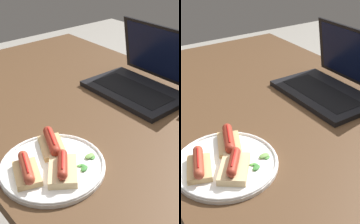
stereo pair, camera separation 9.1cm
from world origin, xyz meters
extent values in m
cube|color=#4C331E|center=(0.00, 0.00, 0.74)|extent=(1.41, 0.88, 0.04)
cylinder|color=#4C331E|center=(-0.61, 0.35, 0.36)|extent=(0.05, 0.05, 0.72)
cube|color=black|center=(0.05, 0.18, 0.76)|extent=(0.36, 0.23, 0.02)
cube|color=black|center=(0.05, 0.16, 0.77)|extent=(0.29, 0.12, 0.00)
cube|color=black|center=(0.05, 0.31, 0.88)|extent=(0.36, 0.05, 0.21)
cube|color=#0C1433|center=(0.05, 0.30, 0.88)|extent=(0.32, 0.04, 0.19)
cylinder|color=white|center=(0.21, -0.29, 0.76)|extent=(0.27, 0.27, 0.01)
torus|color=white|center=(0.21, -0.29, 0.77)|extent=(0.26, 0.26, 0.01)
cube|color=tan|center=(0.15, -0.25, 0.77)|extent=(0.12, 0.09, 0.01)
cylinder|color=maroon|center=(0.15, -0.25, 0.79)|extent=(0.10, 0.06, 0.03)
sphere|color=maroon|center=(0.20, -0.27, 0.79)|extent=(0.03, 0.03, 0.03)
sphere|color=maroon|center=(0.11, -0.23, 0.79)|extent=(0.03, 0.03, 0.03)
cylinder|color=red|center=(0.15, -0.25, 0.80)|extent=(0.08, 0.03, 0.01)
cube|color=#D6B784|center=(0.25, -0.29, 0.77)|extent=(0.13, 0.12, 0.02)
cylinder|color=maroon|center=(0.25, -0.29, 0.79)|extent=(0.08, 0.06, 0.02)
sphere|color=maroon|center=(0.22, -0.26, 0.79)|extent=(0.02, 0.02, 0.02)
sphere|color=maroon|center=(0.28, -0.31, 0.79)|extent=(0.02, 0.02, 0.02)
cylinder|color=red|center=(0.25, -0.29, 0.81)|extent=(0.06, 0.04, 0.00)
cube|color=tan|center=(0.20, -0.36, 0.77)|extent=(0.11, 0.09, 0.01)
cylinder|color=#9E3D28|center=(0.20, -0.36, 0.79)|extent=(0.09, 0.05, 0.03)
sphere|color=#9E3D28|center=(0.24, -0.37, 0.79)|extent=(0.03, 0.03, 0.03)
sphere|color=#9E3D28|center=(0.16, -0.34, 0.79)|extent=(0.03, 0.03, 0.03)
cylinder|color=red|center=(0.20, -0.36, 0.80)|extent=(0.07, 0.03, 0.00)
ellipsoid|color=#4C8E3D|center=(0.26, -0.24, 0.77)|extent=(0.02, 0.02, 0.00)
ellipsoid|color=#709E4C|center=(0.24, -0.20, 0.77)|extent=(0.02, 0.03, 0.01)
ellipsoid|color=#4C8E3D|center=(0.25, -0.19, 0.77)|extent=(0.02, 0.02, 0.00)
ellipsoid|color=#387A33|center=(0.26, -0.23, 0.77)|extent=(0.02, 0.01, 0.01)
ellipsoid|color=#387A33|center=(0.27, -0.24, 0.77)|extent=(0.02, 0.03, 0.01)
camera|label=1|loc=(0.73, -0.60, 1.28)|focal=50.00mm
camera|label=2|loc=(0.79, -0.53, 1.28)|focal=50.00mm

